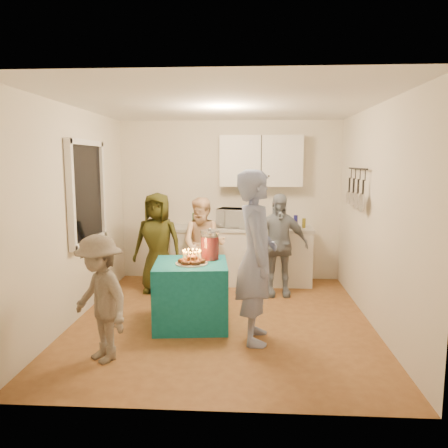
# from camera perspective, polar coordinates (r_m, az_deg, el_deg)

# --- Properties ---
(floor) EXTENTS (4.00, 4.00, 0.00)m
(floor) POSITION_cam_1_polar(r_m,az_deg,el_deg) (5.53, -0.22, -12.40)
(floor) COLOR brown
(floor) RESTS_ON ground
(ceiling) EXTENTS (4.00, 4.00, 0.00)m
(ceiling) POSITION_cam_1_polar(r_m,az_deg,el_deg) (5.22, -0.24, 15.39)
(ceiling) COLOR white
(ceiling) RESTS_ON floor
(back_wall) EXTENTS (3.60, 3.60, 0.00)m
(back_wall) POSITION_cam_1_polar(r_m,az_deg,el_deg) (7.20, 0.78, 3.04)
(back_wall) COLOR silver
(back_wall) RESTS_ON floor
(left_wall) EXTENTS (4.00, 4.00, 0.00)m
(left_wall) POSITION_cam_1_polar(r_m,az_deg,el_deg) (5.63, -18.85, 1.16)
(left_wall) COLOR silver
(left_wall) RESTS_ON floor
(right_wall) EXTENTS (4.00, 4.00, 0.00)m
(right_wall) POSITION_cam_1_polar(r_m,az_deg,el_deg) (5.41, 19.16, 0.89)
(right_wall) COLOR silver
(right_wall) RESTS_ON floor
(window_night) EXTENTS (0.04, 1.00, 1.20)m
(window_night) POSITION_cam_1_polar(r_m,az_deg,el_deg) (5.87, -17.59, 3.94)
(window_night) COLOR black
(window_night) RESTS_ON left_wall
(counter) EXTENTS (2.20, 0.58, 0.86)m
(counter) POSITION_cam_1_polar(r_m,az_deg,el_deg) (7.03, 2.29, -4.27)
(counter) COLOR white
(counter) RESTS_ON floor
(countertop) EXTENTS (2.24, 0.62, 0.05)m
(countertop) POSITION_cam_1_polar(r_m,az_deg,el_deg) (6.95, 2.31, -0.60)
(countertop) COLOR beige
(countertop) RESTS_ON counter
(upper_cabinet) EXTENTS (1.30, 0.30, 0.80)m
(upper_cabinet) POSITION_cam_1_polar(r_m,az_deg,el_deg) (7.02, 4.86, 8.19)
(upper_cabinet) COLOR white
(upper_cabinet) RESTS_ON back_wall
(pot_rack) EXTENTS (0.12, 1.00, 0.60)m
(pot_rack) POSITION_cam_1_polar(r_m,az_deg,el_deg) (6.04, 16.77, 4.56)
(pot_rack) COLOR black
(pot_rack) RESTS_ON right_wall
(microwave) EXTENTS (0.60, 0.47, 0.30)m
(microwave) POSITION_cam_1_polar(r_m,az_deg,el_deg) (6.93, 1.45, 0.82)
(microwave) COLOR white
(microwave) RESTS_ON countertop
(party_table) EXTENTS (0.93, 0.93, 0.76)m
(party_table) POSITION_cam_1_polar(r_m,az_deg,el_deg) (5.29, -4.31, -9.05)
(party_table) COLOR #126F7C
(party_table) RESTS_ON floor
(donut_cake) EXTENTS (0.38, 0.38, 0.18)m
(donut_cake) POSITION_cam_1_polar(r_m,az_deg,el_deg) (5.09, -4.24, -4.25)
(donut_cake) COLOR #381C0C
(donut_cake) RESTS_ON party_table
(punch_jar) EXTENTS (0.22, 0.22, 0.34)m
(punch_jar) POSITION_cam_1_polar(r_m,az_deg,el_deg) (5.31, -1.87, -2.84)
(punch_jar) COLOR red
(punch_jar) RESTS_ON party_table
(man_birthday) EXTENTS (0.47, 0.70, 1.86)m
(man_birthday) POSITION_cam_1_polar(r_m,az_deg,el_deg) (4.69, 4.23, -4.31)
(man_birthday) COLOR #8594C2
(man_birthday) RESTS_ON floor
(woman_back_left) EXTENTS (0.79, 0.57, 1.49)m
(woman_back_left) POSITION_cam_1_polar(r_m,az_deg,el_deg) (6.57, -8.64, -2.44)
(woman_back_left) COLOR #525418
(woman_back_left) RESTS_ON floor
(woman_back_center) EXTENTS (0.75, 0.62, 1.41)m
(woman_back_center) POSITION_cam_1_polar(r_m,az_deg,el_deg) (6.59, -2.68, -2.67)
(woman_back_center) COLOR #FFB385
(woman_back_center) RESTS_ON floor
(woman_back_right) EXTENTS (0.90, 0.42, 1.49)m
(woman_back_right) POSITION_cam_1_polar(r_m,az_deg,el_deg) (6.37, 7.04, -2.73)
(woman_back_right) COLOR #0F1D33
(woman_back_right) RESTS_ON floor
(child_near_left) EXTENTS (0.92, 0.88, 1.25)m
(child_near_left) POSITION_cam_1_polar(r_m,az_deg,el_deg) (4.45, -15.90, -9.36)
(child_near_left) COLOR #5F554C
(child_near_left) RESTS_ON floor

